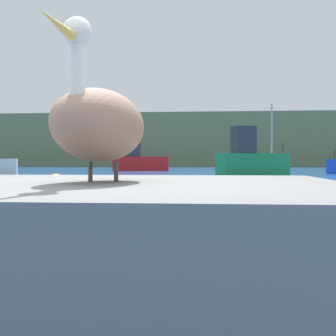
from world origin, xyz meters
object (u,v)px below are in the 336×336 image
at_px(pelican, 99,123).
at_px(fishing_boat_green, 251,159).
at_px(mooring_buoy, 56,183).
at_px(fishing_boat_red, 139,160).

xyz_separation_m(pelican, fishing_boat_green, (3.38, 27.33, -0.18)).
bearing_deg(fishing_boat_green, mooring_buoy, -136.07).
bearing_deg(mooring_buoy, pelican, -69.59).
height_order(pelican, mooring_buoy, pelican).
xyz_separation_m(fishing_boat_green, mooring_buoy, (-7.40, -16.52, -0.77)).
bearing_deg(fishing_boat_red, fishing_boat_green, 121.89).
xyz_separation_m(fishing_boat_red, fishing_boat_green, (9.53, -13.61, 0.07)).
distance_m(fishing_boat_red, mooring_buoy, 30.22).
distance_m(fishing_boat_green, mooring_buoy, 18.12).
distance_m(pelican, mooring_buoy, 11.57).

